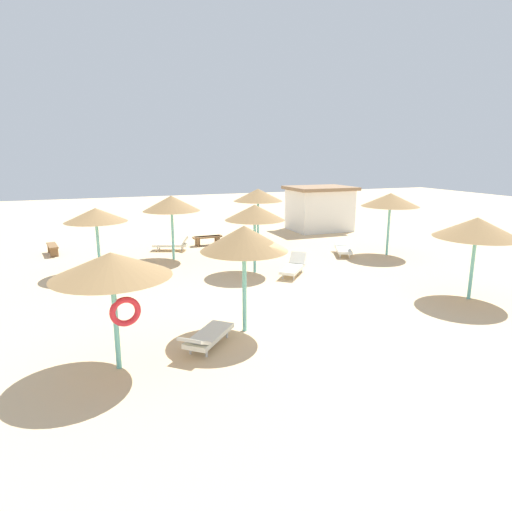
{
  "coord_description": "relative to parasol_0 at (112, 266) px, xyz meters",
  "views": [
    {
      "loc": [
        -5.45,
        -11.23,
        4.8
      ],
      "look_at": [
        0.0,
        3.0,
        1.2
      ],
      "focal_mm": 30.51,
      "sensor_mm": 36.0,
      "label": 1
    }
  ],
  "objects": [
    {
      "name": "ground_plane",
      "position": [
        5.12,
        1.58,
        -2.42
      ],
      "size": [
        80.0,
        80.0,
        0.0
      ],
      "primitive_type": "plane",
      "color": "#DBBA8C"
    },
    {
      "name": "bench_0",
      "position": [
        5.47,
        12.72,
        -2.07
      ],
      "size": [
        1.5,
        0.41,
        0.49
      ],
      "color": "brown",
      "rests_on": "ground"
    },
    {
      "name": "lounger_1",
      "position": [
        3.45,
        12.02,
        -2.09
      ],
      "size": [
        1.95,
        1.24,
        0.81
      ],
      "color": "silver",
      "rests_on": "ground"
    },
    {
      "name": "parasol_0",
      "position": [
        0.0,
        0.0,
        0.0
      ],
      "size": [
        2.61,
        2.61,
        2.72
      ],
      "color": "#6BC6BC",
      "rests_on": "ground"
    },
    {
      "name": "bench_2",
      "position": [
        -2.2,
        13.16,
        -2.07
      ],
      "size": [
        0.64,
        1.55,
        0.49
      ],
      "color": "brown",
      "rests_on": "ground"
    },
    {
      "name": "lounger_2",
      "position": [
        11.01,
        8.13,
        -2.11
      ],
      "size": [
        1.37,
        2.01,
        0.62
      ],
      "color": "silver",
      "rests_on": "ground"
    },
    {
      "name": "parasol_6",
      "position": [
        11.41,
        0.86,
        0.02
      ],
      "size": [
        2.72,
        2.72,
        2.78
      ],
      "color": "#6BC6BC",
      "rests_on": "ground"
    },
    {
      "name": "parasol_4",
      "position": [
        8.2,
        12.34,
        0.2
      ],
      "size": [
        2.65,
        2.65,
        2.96
      ],
      "color": "#6BC6BC",
      "rests_on": "ground"
    },
    {
      "name": "parasol_7",
      "position": [
        3.41,
        1.01,
        0.18
      ],
      "size": [
        2.35,
        2.35,
        2.96
      ],
      "color": "#6BC6BC",
      "rests_on": "ground"
    },
    {
      "name": "lounger_3",
      "position": [
        7.18,
        5.72,
        -2.1
      ],
      "size": [
        1.71,
        1.82,
        0.78
      ],
      "color": "silver",
      "rests_on": "ground"
    },
    {
      "name": "parasol_2",
      "position": [
        12.99,
        7.33,
        0.24
      ],
      "size": [
        2.71,
        2.71,
        2.99
      ],
      "color": "#6BC6BC",
      "rests_on": "ground"
    },
    {
      "name": "bench_1",
      "position": [
        5.36,
        12.6,
        -2.07
      ],
      "size": [
        1.52,
        0.49,
        0.49
      ],
      "color": "brown",
      "rests_on": "ground"
    },
    {
      "name": "parasol_3",
      "position": [
        5.84,
        6.62,
        0.07
      ],
      "size": [
        2.43,
        2.43,
        2.81
      ],
      "color": "#6BC6BC",
      "rests_on": "ground"
    },
    {
      "name": "lounger_0",
      "position": [
        2.15,
        0.31,
        -2.11
      ],
      "size": [
        1.75,
        1.86,
        0.61
      ],
      "color": "silver",
      "rests_on": "ground"
    },
    {
      "name": "parasol_5",
      "position": [
        -0.15,
        8.75,
        -0.02
      ],
      "size": [
        2.46,
        2.46,
        2.69
      ],
      "color": "#6BC6BC",
      "rests_on": "ground"
    },
    {
      "name": "beach_cabana",
      "position": [
        13.34,
        14.74,
        -1.01
      ],
      "size": [
        3.95,
        3.22,
        2.77
      ],
      "color": "white",
      "rests_on": "ground"
    },
    {
      "name": "parasol_1",
      "position": [
        3.12,
        10.07,
        0.18
      ],
      "size": [
        2.58,
        2.58,
        2.96
      ],
      "color": "#6BC6BC",
      "rests_on": "ground"
    }
  ]
}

